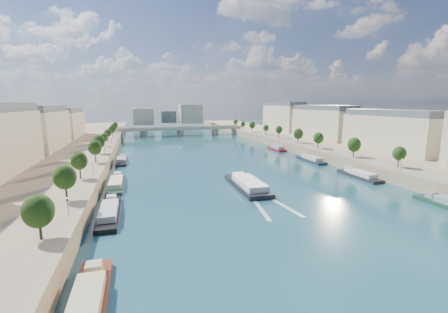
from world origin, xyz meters
TOP-DOWN VIEW (x-y plane):
  - ground at (0.00, 100.00)m, footprint 700.00×700.00m
  - quay_left at (-72.00, 100.00)m, footprint 44.00×520.00m
  - quay_right at (72.00, 100.00)m, footprint 44.00×520.00m
  - pave_left at (-57.00, 100.00)m, footprint 14.00×520.00m
  - pave_right at (57.00, 100.00)m, footprint 14.00×520.00m
  - trees_left at (-55.00, 102.00)m, footprint 4.80×268.80m
  - trees_right at (55.00, 110.00)m, footprint 4.80×268.80m
  - lamps_left at (-52.50, 90.00)m, footprint 0.36×200.36m
  - lamps_right at (52.50, 105.00)m, footprint 0.36×200.36m
  - buildings_left at (-85.00, 112.00)m, footprint 16.00×226.00m
  - buildings_right at (85.00, 112.00)m, footprint 16.00×226.00m
  - skyline at (3.19, 319.52)m, footprint 79.00×42.00m
  - bridge at (0.00, 231.12)m, footprint 112.00×12.00m
  - tour_barge at (-1.88, 56.01)m, footprint 8.92×29.08m
  - wake at (-1.88, 39.44)m, footprint 10.76×25.99m
  - moored_barges_left at (-45.50, 43.12)m, footprint 5.00×159.91m
  - moored_barges_right at (45.50, 52.41)m, footprint 5.00×163.38m

SIDE VIEW (x-z plane):
  - ground at x=0.00m, z-range 0.00..0.00m
  - wake at x=-1.88m, z-range 0.00..0.04m
  - moored_barges_left at x=-45.50m, z-range -0.96..2.64m
  - moored_barges_right at x=45.50m, z-range -0.96..2.64m
  - tour_barge at x=-1.88m, z-range -0.85..3.07m
  - quay_left at x=-72.00m, z-range 0.00..5.00m
  - quay_right at x=72.00m, z-range 0.00..5.00m
  - pave_left at x=-57.00m, z-range 5.00..5.10m
  - pave_right at x=57.00m, z-range 5.00..5.10m
  - bridge at x=0.00m, z-range 1.01..9.16m
  - lamps_left at x=-52.50m, z-range 5.64..9.92m
  - lamps_right at x=52.50m, z-range 5.64..9.92m
  - trees_left at x=-55.00m, z-range 6.35..14.61m
  - trees_right at x=55.00m, z-range 6.35..14.61m
  - skyline at x=3.19m, z-range 3.66..25.66m
  - buildings_left at x=-85.00m, z-range 4.85..28.05m
  - buildings_right at x=85.00m, z-range 4.85..28.05m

